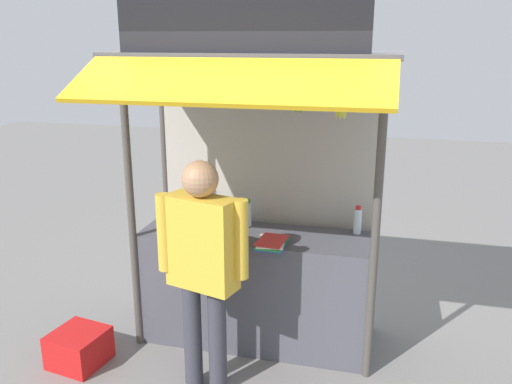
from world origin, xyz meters
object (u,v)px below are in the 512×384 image
water_bottle_right (248,214)px  plastic_crate (79,348)px  magazine_stack_back_right (215,237)px  banana_bunch_inner_left (298,101)px  vendor_person (203,258)px  magazine_stack_back_left (272,243)px  magazine_stack_far_left (195,224)px  water_bottle_rear_center (233,217)px  water_bottle_left (358,221)px  banana_bunch_rightmost (342,107)px

water_bottle_right → plastic_crate: (-1.14, -0.84, -0.92)m
magazine_stack_back_right → plastic_crate: magazine_stack_back_right is taller
banana_bunch_inner_left → vendor_person: (-0.58, -0.33, -1.04)m
banana_bunch_inner_left → plastic_crate: size_ratio=0.64×
water_bottle_right → banana_bunch_inner_left: size_ratio=0.93×
magazine_stack_back_left → banana_bunch_inner_left: bearing=-40.1°
magazine_stack_back_right → plastic_crate: (-0.98, -0.47, -0.84)m
magazine_stack_back_left → vendor_person: (-0.37, -0.50, 0.05)m
magazine_stack_far_left → water_bottle_rear_center: bearing=5.0°
water_bottle_right → vendor_person: vendor_person is taller
plastic_crate → water_bottle_left: bearing=23.5°
magazine_stack_far_left → banana_bunch_inner_left: 1.44m
water_bottle_left → magazine_stack_back_left: bearing=-144.8°
vendor_person → water_bottle_rear_center: bearing=-74.2°
banana_bunch_inner_left → banana_bunch_rightmost: bearing=-0.0°
magazine_stack_back_right → magazine_stack_back_left: (0.46, -0.01, -0.00)m
magazine_stack_back_right → vendor_person: (0.09, -0.52, 0.05)m
water_bottle_rear_center → plastic_crate: size_ratio=0.68×
water_bottle_right → vendor_person: (-0.08, -0.88, -0.04)m
banana_bunch_inner_left → plastic_crate: (-1.64, -0.29, -1.92)m
water_bottle_rear_center → magazine_stack_back_left: water_bottle_rear_center is taller
magazine_stack_back_left → banana_bunch_rightmost: banana_bunch_rightmost is taller
banana_bunch_rightmost → vendor_person: banana_bunch_rightmost is taller
plastic_crate → banana_bunch_rightmost: bearing=8.4°
magazine_stack_back_left → vendor_person: vendor_person is taller
water_bottle_rear_center → magazine_stack_far_left: bearing=-175.0°
water_bottle_rear_center → magazine_stack_back_left: 0.45m
magazine_stack_back_right → banana_bunch_inner_left: 1.29m
water_bottle_rear_center → plastic_crate: 1.57m
banana_bunch_inner_left → water_bottle_left: bearing=56.5°
water_bottle_right → banana_bunch_rightmost: size_ratio=0.83×
magazine_stack_back_left → plastic_crate: bearing=-162.2°
magazine_stack_back_right → banana_bunch_rightmost: 1.43m
water_bottle_rear_center → banana_bunch_rightmost: size_ratio=0.93×
banana_bunch_inner_left → magazine_stack_back_right: bearing=164.2°
water_bottle_right → magazine_stack_back_right: size_ratio=0.77×
water_bottle_rear_center → vendor_person: vendor_person is taller
water_bottle_rear_center → plastic_crate: bearing=-147.0°
magazine_stack_back_right → banana_bunch_inner_left: bearing=-15.8°
plastic_crate → magazine_stack_back_right: bearing=25.9°
water_bottle_left → water_bottle_rear_center: 1.00m
magazine_stack_back_left → water_bottle_right: bearing=127.4°
magazine_stack_far_left → banana_bunch_inner_left: (0.90, -0.37, 1.06)m
banana_bunch_rightmost → magazine_stack_back_left: bearing=160.5°
water_bottle_rear_center → magazine_stack_far_left: (-0.32, -0.03, -0.07)m
banana_bunch_rightmost → water_bottle_left: bearing=79.5°
water_bottle_right → magazine_stack_far_left: (-0.40, -0.18, -0.06)m
magazine_stack_back_left → water_bottle_left: bearing=35.2°
water_bottle_rear_center → water_bottle_right: bearing=61.0°
magazine_stack_back_left → plastic_crate: magazine_stack_back_left is taller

